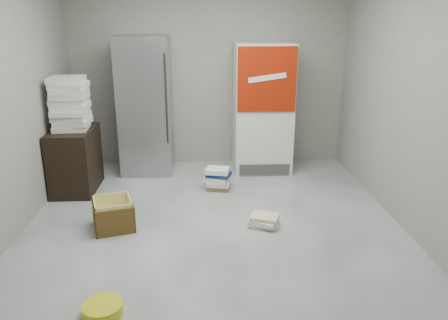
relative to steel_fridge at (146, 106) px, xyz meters
name	(u,v)px	position (x,y,z in m)	size (l,w,h in m)	color
ground	(214,238)	(0.90, -2.13, -0.95)	(5.00, 5.00, 0.00)	beige
room_shell	(213,56)	(0.90, -2.13, 0.85)	(4.04, 5.04, 2.82)	gray
steel_fridge	(146,106)	(0.00, 0.00, 0.00)	(0.70, 0.72, 1.90)	#A1A3A8
coke_cooler	(263,108)	(1.65, -0.01, -0.05)	(0.80, 0.73, 1.80)	silver
wood_shelf	(75,160)	(-0.83, -0.73, -0.55)	(0.50, 0.80, 0.80)	black
supply_box_stack	(70,104)	(-0.82, -0.73, 0.17)	(0.45, 0.44, 0.65)	white
phonebook_stack_main	(218,179)	(0.98, -0.82, -0.80)	(0.37, 0.32, 0.29)	#8F754F
phonebook_stack_side	(264,221)	(1.44, -1.90, -0.89)	(0.37, 0.33, 0.13)	beige
cardboard_box	(113,216)	(-0.16, -1.86, -0.82)	(0.50, 0.50, 0.33)	yellow
bucket_lid	(103,309)	(0.03, -3.28, -0.91)	(0.31, 0.31, 0.08)	gold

